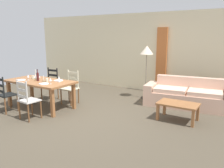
{
  "coord_description": "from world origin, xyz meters",
  "views": [
    {
      "loc": [
        3.56,
        -4.24,
        1.97
      ],
      "look_at": [
        0.54,
        0.54,
        0.75
      ],
      "focal_mm": 36.97,
      "sensor_mm": 36.0,
      "label": 1
    }
  ],
  "objects": [
    {
      "name": "coffee_cup_primary",
      "position": [
        -1.06,
        -0.14,
        0.8
      ],
      "size": [
        0.07,
        0.07,
        0.09
      ],
      "primitive_type": "cylinder",
      "color": "beige",
      "rests_on": "dining_table"
    },
    {
      "name": "wall_far",
      "position": [
        0.0,
        3.3,
        1.35
      ],
      "size": [
        9.6,
        0.16,
        2.7
      ],
      "primitive_type": "cube",
      "color": "beige",
      "rests_on": "ground_plane"
    },
    {
      "name": "wine_bottle",
      "position": [
        -1.36,
        -0.18,
        0.87
      ],
      "size": [
        0.07,
        0.07,
        0.32
      ],
      "color": "#471919",
      "rests_on": "dining_table"
    },
    {
      "name": "wine_glass_far_left",
      "position": [
        -1.67,
        -0.0,
        0.86
      ],
      "size": [
        0.06,
        0.06,
        0.16
      ],
      "color": "white",
      "rests_on": "dining_table"
    },
    {
      "name": "standing_lamp",
      "position": [
        0.69,
        2.28,
        1.41
      ],
      "size": [
        0.4,
        0.4,
        1.64
      ],
      "color": "#332D28",
      "rests_on": "ground_plane"
    },
    {
      "name": "ground_plane",
      "position": [
        0.0,
        0.0,
        -0.01
      ],
      "size": [
        9.6,
        9.6,
        0.02
      ],
      "primitive_type": "cube",
      "color": "#4E4536"
    },
    {
      "name": "candle_short",
      "position": [
        -1.14,
        -0.17,
        0.79
      ],
      "size": [
        0.05,
        0.05,
        0.16
      ],
      "color": "#998C66",
      "rests_on": "dining_table"
    },
    {
      "name": "dining_chair_near_right",
      "position": [
        -0.87,
        -0.93,
        0.48
      ],
      "size": [
        0.45,
        0.43,
        0.96
      ],
      "color": "silver",
      "rests_on": "ground_plane"
    },
    {
      "name": "dining_table",
      "position": [
        -1.34,
        -0.13,
        0.66
      ],
      "size": [
        1.9,
        0.96,
        0.75
      ],
      "color": "#9B6238",
      "rests_on": "ground_plane"
    },
    {
      "name": "dinner_plate_near_right",
      "position": [
        -0.89,
        -0.38,
        0.76
      ],
      "size": [
        0.24,
        0.24,
        0.02
      ],
      "primitive_type": "cylinder",
      "color": "white",
      "rests_on": "dining_table"
    },
    {
      "name": "candle_tall",
      "position": [
        -1.52,
        -0.11,
        0.83
      ],
      "size": [
        0.05,
        0.05,
        0.29
      ],
      "color": "#998C66",
      "rests_on": "dining_table"
    },
    {
      "name": "dining_chair_near_left",
      "position": [
        -1.79,
        -0.89,
        0.48
      ],
      "size": [
        0.45,
        0.43,
        0.96
      ],
      "color": "black",
      "rests_on": "ground_plane"
    },
    {
      "name": "dining_chair_far_right",
      "position": [
        -0.9,
        0.58,
        0.48
      ],
      "size": [
        0.43,
        0.41,
        0.96
      ],
      "color": "beige",
      "rests_on": "ground_plane"
    },
    {
      "name": "curtain_panel_left",
      "position": [
        0.84,
        3.16,
        1.1
      ],
      "size": [
        0.35,
        0.08,
        2.2
      ],
      "primitive_type": "cube",
      "color": "#C66B35",
      "rests_on": "ground_plane"
    },
    {
      "name": "fork_near_right",
      "position": [
        -1.04,
        -0.38,
        0.75
      ],
      "size": [
        0.03,
        0.17,
        0.01
      ],
      "primitive_type": "cube",
      "rotation": [
        0.0,
        0.0,
        0.08
      ],
      "color": "silver",
      "rests_on": "dining_table"
    },
    {
      "name": "fork_far_right",
      "position": [
        -1.04,
        0.12,
        0.75
      ],
      "size": [
        0.02,
        0.17,
        0.01
      ],
      "primitive_type": "cube",
      "rotation": [
        0.0,
        0.0,
        0.02
      ],
      "color": "silver",
      "rests_on": "dining_table"
    },
    {
      "name": "coffee_table",
      "position": [
        2.13,
        0.88,
        0.36
      ],
      "size": [
        0.9,
        0.56,
        0.42
      ],
      "color": "#9B6238",
      "rests_on": "ground_plane"
    },
    {
      "name": "wine_glass_near_left",
      "position": [
        -1.65,
        -0.26,
        0.86
      ],
      "size": [
        0.06,
        0.06,
        0.16
      ],
      "color": "white",
      "rests_on": "dining_table"
    },
    {
      "name": "couch",
      "position": [
        2.03,
        2.09,
        0.29
      ],
      "size": [
        2.37,
        1.11,
        0.8
      ],
      "color": "beige",
      "rests_on": "ground_plane"
    },
    {
      "name": "dining_chair_far_left",
      "position": [
        -1.76,
        0.62,
        0.48
      ],
      "size": [
        0.45,
        0.43,
        0.96
      ],
      "color": "black",
      "rests_on": "ground_plane"
    },
    {
      "name": "fork_near_left",
      "position": [
        -1.94,
        -0.38,
        0.75
      ],
      "size": [
        0.03,
        0.17,
        0.01
      ],
      "primitive_type": "cube",
      "rotation": [
        0.0,
        0.0,
        0.06
      ],
      "color": "silver",
      "rests_on": "dining_table"
    },
    {
      "name": "fork_far_left",
      "position": [
        -1.94,
        0.12,
        0.75
      ],
      "size": [
        0.03,
        0.17,
        0.01
      ],
      "primitive_type": "cube",
      "rotation": [
        0.0,
        0.0,
        0.05
      ],
      "color": "silver",
      "rests_on": "dining_table"
    },
    {
      "name": "wine_glass_near_right",
      "position": [
        -0.77,
        -0.29,
        0.86
      ],
      "size": [
        0.06,
        0.06,
        0.16
      ],
      "color": "white",
      "rests_on": "dining_table"
    },
    {
      "name": "dinner_plate_far_left",
      "position": [
        -1.79,
        0.12,
        0.76
      ],
      "size": [
        0.24,
        0.24,
        0.02
      ],
      "primitive_type": "cylinder",
      "color": "white",
      "rests_on": "dining_table"
    },
    {
      "name": "wine_glass_far_right",
      "position": [
        -0.76,
        0.0,
        0.86
      ],
      "size": [
        0.06,
        0.06,
        0.16
      ],
      "color": "white",
      "rests_on": "dining_table"
    },
    {
      "name": "dinner_plate_near_left",
      "position": [
        -1.79,
        -0.38,
        0.76
      ],
      "size": [
        0.24,
        0.24,
        0.02
      ],
      "primitive_type": "cylinder",
      "color": "white",
      "rests_on": "dining_table"
    },
    {
      "name": "coffee_cup_secondary",
      "position": [
        -1.69,
        -0.08,
        0.8
      ],
      "size": [
        0.07,
        0.07,
        0.09
      ],
      "primitive_type": "cylinder",
      "color": "beige",
      "rests_on": "dining_table"
    },
    {
      "name": "dinner_plate_far_right",
      "position": [
        -0.89,
        0.12,
        0.76
      ],
      "size": [
        0.24,
        0.24,
        0.02
      ],
      "primitive_type": "cylinder",
      "color": "white",
      "rests_on": "dining_table"
    }
  ]
}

